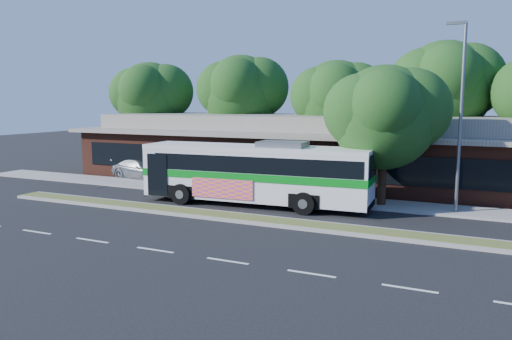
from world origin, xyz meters
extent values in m
plane|color=black|center=(0.00, 0.00, 0.00)|extent=(120.00, 120.00, 0.00)
cube|color=#465222|center=(0.00, 0.60, 0.07)|extent=(26.00, 1.10, 0.15)
cube|color=gray|center=(0.00, 6.40, 0.06)|extent=(44.00, 2.60, 0.12)
cube|color=black|center=(-18.00, 10.00, 0.01)|extent=(14.00, 12.00, 0.01)
cube|color=#53261A|center=(0.00, 13.00, 1.60)|extent=(32.00, 10.00, 3.20)
cube|color=gray|center=(0.00, 13.00, 3.32)|extent=(33.20, 11.20, 0.24)
cube|color=gray|center=(0.00, 13.00, 3.95)|extent=(30.00, 8.00, 1.00)
cube|color=black|center=(0.00, 7.97, 1.70)|extent=(30.00, 0.06, 1.60)
cylinder|color=slate|center=(9.60, 6.00, 4.50)|extent=(0.16, 0.16, 9.00)
cube|color=slate|center=(9.20, 6.00, 9.00)|extent=(0.90, 0.18, 0.14)
cylinder|color=black|center=(-15.00, 15.00, 1.99)|extent=(0.44, 0.44, 3.99)
sphere|color=#183812|center=(-15.00, 15.00, 5.73)|extent=(5.80, 5.80, 5.80)
sphere|color=#183812|center=(-13.70, 15.43, 6.19)|extent=(4.52, 4.52, 4.52)
cylinder|color=black|center=(-7.00, 16.00, 2.10)|extent=(0.44, 0.44, 4.20)
sphere|color=#183812|center=(-7.00, 16.00, 6.00)|extent=(6.00, 6.00, 6.00)
sphere|color=#183812|center=(-5.65, 16.45, 6.48)|extent=(4.68, 4.68, 4.68)
cylinder|color=black|center=(1.00, 15.00, 1.89)|extent=(0.44, 0.44, 3.78)
sphere|color=#183812|center=(1.00, 15.00, 5.46)|extent=(5.60, 5.60, 5.60)
sphere|color=#183812|center=(2.26, 15.42, 5.91)|extent=(4.37, 4.37, 4.37)
cylinder|color=black|center=(8.00, 16.00, 2.21)|extent=(0.44, 0.44, 4.41)
sphere|color=#183812|center=(8.00, 16.00, 6.27)|extent=(6.20, 6.20, 6.20)
sphere|color=#183812|center=(9.39, 16.46, 6.77)|extent=(4.84, 4.84, 4.84)
cube|color=silver|center=(-0.08, 3.80, 1.72)|extent=(12.13, 3.29, 2.76)
cube|color=black|center=(0.22, 3.82, 2.27)|extent=(11.18, 3.28, 0.83)
cube|color=silver|center=(-0.08, 3.80, 2.98)|extent=(12.15, 3.31, 0.26)
cube|color=#057D17|center=(-0.08, 3.80, 1.64)|extent=(12.20, 3.35, 0.38)
cube|color=black|center=(-6.09, 3.43, 2.05)|extent=(0.20, 2.24, 1.71)
cube|color=black|center=(5.93, 4.17, 2.37)|extent=(0.19, 2.09, 1.10)
cube|color=#C73A94|center=(-1.29, 2.41, 1.00)|extent=(3.40, 0.26, 1.00)
cube|color=slate|center=(1.42, 3.89, 3.24)|extent=(2.49, 1.75, 0.30)
cylinder|color=black|center=(-3.69, 2.32, 0.55)|extent=(1.12, 0.43, 1.10)
cylinder|color=black|center=(-3.85, 4.82, 0.55)|extent=(1.12, 0.43, 1.10)
cylinder|color=black|center=(2.99, 2.73, 0.55)|extent=(1.12, 0.43, 1.10)
cylinder|color=black|center=(2.84, 5.24, 0.55)|extent=(1.12, 0.43, 1.10)
imported|color=#A7AAAE|center=(-10.90, 8.36, 0.71)|extent=(5.18, 2.82, 1.42)
cylinder|color=black|center=(6.00, 6.20, 1.50)|extent=(0.44, 0.44, 3.01)
sphere|color=#183812|center=(6.00, 6.20, 4.59)|extent=(5.27, 5.27, 5.27)
sphere|color=#183812|center=(7.19, 6.60, 5.01)|extent=(4.11, 4.11, 4.11)
camera|label=1|loc=(10.80, -19.46, 5.40)|focal=35.00mm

